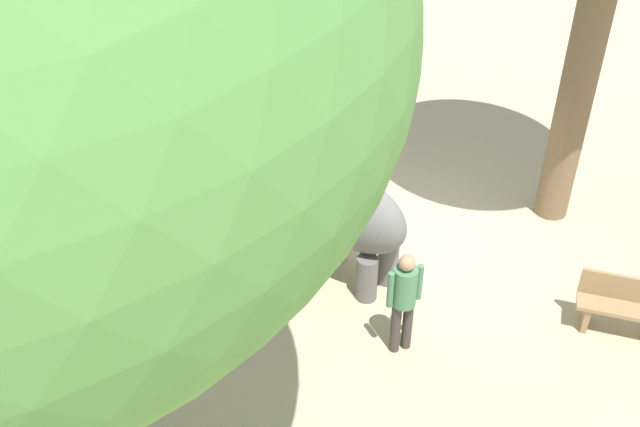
# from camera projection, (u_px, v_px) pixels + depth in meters

# --- Properties ---
(ground_plane) EXTENTS (60.00, 60.00, 0.00)m
(ground_plane) POSITION_uv_depth(u_px,v_px,m) (409.00, 240.00, 11.94)
(ground_plane) COLOR tan
(elephant) EXTENTS (2.27, 2.39, 1.75)m
(elephant) POSITION_uv_depth(u_px,v_px,m) (340.00, 210.00, 10.70)
(elephant) COLOR slate
(elephant) RESTS_ON ground_plane
(person_handler) EXTENTS (0.32, 0.47, 1.62)m
(person_handler) POSITION_uv_depth(u_px,v_px,m) (404.00, 296.00, 9.35)
(person_handler) COLOR #3F3833
(person_handler) RESTS_ON ground_plane
(wooden_bench) EXTENTS (0.71, 1.45, 0.88)m
(wooden_bench) POSITION_uv_depth(u_px,v_px,m) (629.00, 305.00, 9.90)
(wooden_bench) COLOR #9E7A51
(wooden_bench) RESTS_ON ground_plane
(picnic_table_near) EXTENTS (2.11, 2.10, 0.78)m
(picnic_table_near) POSITION_uv_depth(u_px,v_px,m) (217.00, 66.00, 16.49)
(picnic_table_near) COLOR #9E7A51
(picnic_table_near) RESTS_ON ground_plane
(feed_bucket) EXTENTS (0.36, 0.36, 0.32)m
(feed_bucket) POSITION_uv_depth(u_px,v_px,m) (214.00, 323.00, 10.06)
(feed_bucket) COLOR gray
(feed_bucket) RESTS_ON ground_plane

